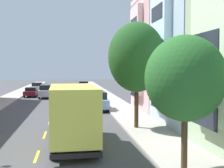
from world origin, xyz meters
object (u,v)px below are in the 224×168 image
(delivery_box_truck, at_px, (73,112))
(parked_pickup_white, at_px, (38,87))
(street_tree_second, at_px, (137,57))
(street_tree_nearest, at_px, (185,79))
(parked_sedan_burgundy, at_px, (31,92))
(parked_suv_sky, at_px, (97,101))
(moving_silver_sedan, at_px, (46,91))
(parked_pickup_champagne, at_px, (85,89))
(parked_pickup_black, at_px, (84,86))

(delivery_box_truck, height_order, parked_pickup_white, delivery_box_truck)
(street_tree_second, bearing_deg, street_tree_nearest, -90.00)
(parked_sedan_burgundy, distance_m, parked_pickup_white, 10.02)
(delivery_box_truck, bearing_deg, street_tree_second, 42.31)
(parked_sedan_burgundy, bearing_deg, street_tree_nearest, -73.64)
(parked_sedan_burgundy, relative_size, parked_pickup_white, 0.85)
(parked_suv_sky, relative_size, moving_silver_sedan, 1.01)
(parked_sedan_burgundy, bearing_deg, delivery_box_truck, -78.95)
(parked_pickup_champagne, height_order, parked_suv_sky, parked_suv_sky)
(parked_pickup_champagne, xyz_separation_m, parked_suv_sky, (0.28, -20.38, 0.16))
(parked_pickup_black, xyz_separation_m, parked_suv_sky, (0.13, -28.78, 0.16))
(street_tree_nearest, xyz_separation_m, moving_silver_sedan, (-8.20, 33.91, -3.00))
(street_tree_nearest, bearing_deg, moving_silver_sedan, 103.59)
(street_tree_second, bearing_deg, parked_sedan_burgundy, 111.59)
(parked_pickup_champagne, xyz_separation_m, parked_pickup_white, (-8.49, 6.11, 0.00))
(street_tree_nearest, relative_size, parked_pickup_champagne, 1.06)
(parked_pickup_champagne, bearing_deg, parked_sedan_burgundy, -155.29)
(parked_sedan_burgundy, xyz_separation_m, parked_suv_sky, (8.77, -16.47, 0.24))
(street_tree_second, bearing_deg, parked_pickup_black, 92.97)
(delivery_box_truck, xyz_separation_m, parked_pickup_white, (-6.08, 41.15, -1.11))
(street_tree_nearest, distance_m, moving_silver_sedan, 35.02)
(street_tree_second, xyz_separation_m, parked_suv_sky, (-1.90, 10.48, -4.21))
(street_tree_nearest, bearing_deg, parked_pickup_black, 92.39)
(street_tree_nearest, bearing_deg, parked_sedan_burgundy, 106.36)
(delivery_box_truck, height_order, parked_pickup_champagne, delivery_box_truck)
(street_tree_second, bearing_deg, parked_suv_sky, 100.28)
(street_tree_second, bearing_deg, moving_silver_sedan, 108.48)
(street_tree_second, relative_size, moving_silver_sedan, 1.58)
(street_tree_nearest, bearing_deg, parked_pickup_white, 102.97)
(parked_sedan_burgundy, xyz_separation_m, moving_silver_sedan, (2.47, -2.42, 0.24))
(parked_pickup_champagne, xyz_separation_m, moving_silver_sedan, (-6.02, -6.33, 0.16))
(moving_silver_sedan, bearing_deg, parked_pickup_white, 101.25)
(parked_pickup_champagne, bearing_deg, parked_pickup_white, 144.24)
(street_tree_nearest, relative_size, delivery_box_truck, 0.73)
(parked_pickup_white, xyz_separation_m, parked_suv_sky, (8.78, -26.49, 0.16))
(parked_pickup_white, height_order, parked_suv_sky, parked_suv_sky)
(parked_pickup_white, height_order, moving_silver_sedan, moving_silver_sedan)
(parked_pickup_champagne, distance_m, parked_sedan_burgundy, 9.34)
(delivery_box_truck, bearing_deg, parked_pickup_black, 86.63)
(street_tree_nearest, height_order, parked_sedan_burgundy, street_tree_nearest)
(parked_sedan_burgundy, height_order, moving_silver_sedan, moving_silver_sedan)
(delivery_box_truck, distance_m, moving_silver_sedan, 28.95)
(parked_pickup_black, relative_size, parked_pickup_champagne, 1.00)
(parked_suv_sky, height_order, moving_silver_sedan, same)
(parked_pickup_white, distance_m, parked_suv_sky, 27.91)
(parked_pickup_white, bearing_deg, parked_sedan_burgundy, -89.96)
(delivery_box_truck, bearing_deg, parked_pickup_champagne, 86.07)
(parked_pickup_black, bearing_deg, parked_sedan_burgundy, -125.05)
(parked_pickup_champagne, relative_size, parked_pickup_white, 1.00)
(parked_sedan_burgundy, bearing_deg, parked_pickup_champagne, 24.71)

